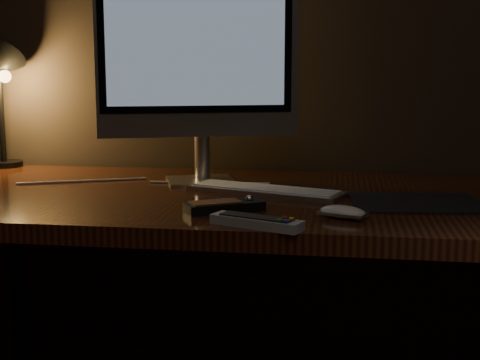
# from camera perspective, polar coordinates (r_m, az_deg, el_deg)

# --- Properties ---
(desk) EXTENTS (1.60, 0.75, 0.75)m
(desk) POSITION_cam_1_polar(r_m,az_deg,el_deg) (1.68, -0.94, -4.99)
(desk) COLOR #401C0E
(desk) RESTS_ON ground
(monitor) EXTENTS (0.50, 0.21, 0.54)m
(monitor) POSITION_cam_1_polar(r_m,az_deg,el_deg) (1.72, -3.55, 10.43)
(monitor) COLOR silver
(monitor) RESTS_ON desk
(keyboard) EXTENTS (0.39, 0.22, 0.01)m
(keyboard) POSITION_cam_1_polar(r_m,az_deg,el_deg) (1.59, 2.17, -0.86)
(keyboard) COLOR silver
(keyboard) RESTS_ON desk
(mousepad) EXTENTS (0.30, 0.25, 0.00)m
(mousepad) POSITION_cam_1_polar(r_m,az_deg,el_deg) (1.52, 14.83, -1.85)
(mousepad) COLOR black
(mousepad) RESTS_ON desk
(mouse) EXTENTS (0.10, 0.08, 0.02)m
(mouse) POSITION_cam_1_polar(r_m,az_deg,el_deg) (1.33, 8.74, -2.86)
(mouse) COLOR white
(mouse) RESTS_ON desk
(media_remote) EXTENTS (0.17, 0.13, 0.03)m
(media_remote) POSITION_cam_1_polar(r_m,az_deg,el_deg) (1.38, -1.34, -2.23)
(media_remote) COLOR black
(media_remote) RESTS_ON desk
(tv_remote) EXTENTS (0.18, 0.11, 0.02)m
(tv_remote) POSITION_cam_1_polar(r_m,az_deg,el_deg) (1.24, 1.41, -3.57)
(tv_remote) COLOR gray
(tv_remote) RESTS_ON desk
(papers) EXTENTS (0.12, 0.09, 0.01)m
(papers) POSITION_cam_1_polar(r_m,az_deg,el_deg) (1.69, -1.87, -0.36)
(papers) COLOR white
(papers) RESTS_ON desk
(desk_lamp) EXTENTS (0.17, 0.19, 0.37)m
(desk_lamp) POSITION_cam_1_polar(r_m,az_deg,el_deg) (2.09, -19.67, 7.78)
(desk_lamp) COLOR black
(desk_lamp) RESTS_ON desk
(cable) EXTENTS (0.63, 0.14, 0.01)m
(cable) POSITION_cam_1_polar(r_m,az_deg,el_deg) (1.74, -8.17, -0.21)
(cable) COLOR white
(cable) RESTS_ON desk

